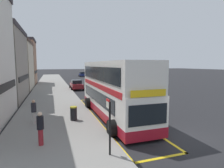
{
  "coord_description": "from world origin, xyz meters",
  "views": [
    {
      "loc": [
        -7.11,
        -7.89,
        4.17
      ],
      "look_at": [
        -1.84,
        7.72,
        2.39
      ],
      "focal_mm": 29.05,
      "sensor_mm": 36.0,
      "label": 1
    }
  ],
  "objects_px": {
    "bus_stop_sign": "(109,122)",
    "parked_car_maroon_across": "(76,85)",
    "parked_car_navy_ahead": "(82,74)",
    "litter_bin": "(74,113)",
    "parked_car_navy_behind": "(92,75)",
    "double_decker_bus": "(112,91)",
    "pedestrian_further_back": "(40,127)",
    "parked_car_white_far": "(101,80)",
    "pedestrian_waiting_near_sign": "(34,111)"
  },
  "relations": [
    {
      "from": "parked_car_maroon_across",
      "to": "pedestrian_waiting_near_sign",
      "type": "distance_m",
      "value": 18.01
    },
    {
      "from": "parked_car_white_far",
      "to": "parked_car_maroon_across",
      "type": "bearing_deg",
      "value": 45.58
    },
    {
      "from": "double_decker_bus",
      "to": "parked_car_navy_ahead",
      "type": "distance_m",
      "value": 49.32
    },
    {
      "from": "parked_car_white_far",
      "to": "double_decker_bus",
      "type": "bearing_deg",
      "value": 74.83
    },
    {
      "from": "litter_bin",
      "to": "parked_car_navy_behind",
      "type": "bearing_deg",
      "value": 75.95
    },
    {
      "from": "litter_bin",
      "to": "parked_car_maroon_across",
      "type": "bearing_deg",
      "value": 81.75
    },
    {
      "from": "parked_car_navy_behind",
      "to": "parked_car_maroon_across",
      "type": "relative_size",
      "value": 1.0
    },
    {
      "from": "parked_car_navy_behind",
      "to": "parked_car_maroon_across",
      "type": "distance_m",
      "value": 26.02
    },
    {
      "from": "parked_car_navy_ahead",
      "to": "litter_bin",
      "type": "distance_m",
      "value": 50.36
    },
    {
      "from": "bus_stop_sign",
      "to": "pedestrian_further_back",
      "type": "height_order",
      "value": "bus_stop_sign"
    },
    {
      "from": "double_decker_bus",
      "to": "parked_car_navy_behind",
      "type": "height_order",
      "value": "double_decker_bus"
    },
    {
      "from": "parked_car_navy_behind",
      "to": "pedestrian_further_back",
      "type": "distance_m",
      "value": 47.47
    },
    {
      "from": "parked_car_maroon_across",
      "to": "pedestrian_waiting_near_sign",
      "type": "height_order",
      "value": "pedestrian_waiting_near_sign"
    },
    {
      "from": "parked_car_navy_ahead",
      "to": "parked_car_navy_behind",
      "type": "bearing_deg",
      "value": 100.86
    },
    {
      "from": "bus_stop_sign",
      "to": "parked_car_maroon_across",
      "type": "height_order",
      "value": "bus_stop_sign"
    },
    {
      "from": "pedestrian_further_back",
      "to": "litter_bin",
      "type": "height_order",
      "value": "pedestrian_further_back"
    },
    {
      "from": "parked_car_white_far",
      "to": "pedestrian_waiting_near_sign",
      "type": "height_order",
      "value": "pedestrian_waiting_near_sign"
    },
    {
      "from": "double_decker_bus",
      "to": "parked_car_white_far",
      "type": "height_order",
      "value": "double_decker_bus"
    },
    {
      "from": "parked_car_navy_behind",
      "to": "litter_bin",
      "type": "distance_m",
      "value": 43.41
    },
    {
      "from": "parked_car_navy_behind",
      "to": "litter_bin",
      "type": "relative_size",
      "value": 4.19
    },
    {
      "from": "parked_car_navy_ahead",
      "to": "litter_bin",
      "type": "relative_size",
      "value": 4.19
    },
    {
      "from": "double_decker_bus",
      "to": "pedestrian_further_back",
      "type": "height_order",
      "value": "double_decker_bus"
    },
    {
      "from": "double_decker_bus",
      "to": "parked_car_maroon_across",
      "type": "bearing_deg",
      "value": 92.31
    },
    {
      "from": "pedestrian_waiting_near_sign",
      "to": "litter_bin",
      "type": "bearing_deg",
      "value": -2.42
    },
    {
      "from": "parked_car_maroon_across",
      "to": "pedestrian_further_back",
      "type": "distance_m",
      "value": 21.5
    },
    {
      "from": "parked_car_navy_ahead",
      "to": "pedestrian_further_back",
      "type": "relative_size",
      "value": 2.46
    },
    {
      "from": "pedestrian_waiting_near_sign",
      "to": "pedestrian_further_back",
      "type": "bearing_deg",
      "value": -80.8
    },
    {
      "from": "parked_car_white_far",
      "to": "bus_stop_sign",
      "type": "bearing_deg",
      "value": 73.34
    },
    {
      "from": "double_decker_bus",
      "to": "parked_car_navy_ahead",
      "type": "relative_size",
      "value": 2.71
    },
    {
      "from": "parked_car_navy_behind",
      "to": "parked_car_navy_ahead",
      "type": "height_order",
      "value": "same"
    },
    {
      "from": "parked_car_maroon_across",
      "to": "parked_car_navy_ahead",
      "type": "height_order",
      "value": "same"
    },
    {
      "from": "double_decker_bus",
      "to": "pedestrian_further_back",
      "type": "relative_size",
      "value": 6.68
    },
    {
      "from": "parked_car_white_far",
      "to": "pedestrian_waiting_near_sign",
      "type": "bearing_deg",
      "value": 62.66
    },
    {
      "from": "parked_car_navy_ahead",
      "to": "litter_bin",
      "type": "height_order",
      "value": "parked_car_navy_ahead"
    },
    {
      "from": "parked_car_navy_behind",
      "to": "parked_car_white_far",
      "type": "bearing_deg",
      "value": -94.53
    },
    {
      "from": "parked_car_white_far",
      "to": "parked_car_navy_ahead",
      "type": "distance_m",
      "value": 25.5
    },
    {
      "from": "bus_stop_sign",
      "to": "litter_bin",
      "type": "bearing_deg",
      "value": 99.34
    },
    {
      "from": "double_decker_bus",
      "to": "bus_stop_sign",
      "type": "bearing_deg",
      "value": -110.02
    },
    {
      "from": "double_decker_bus",
      "to": "pedestrian_further_back",
      "type": "distance_m",
      "value": 6.83
    },
    {
      "from": "parked_car_white_far",
      "to": "litter_bin",
      "type": "distance_m",
      "value": 25.6
    },
    {
      "from": "double_decker_bus",
      "to": "bus_stop_sign",
      "type": "relative_size",
      "value": 4.6
    },
    {
      "from": "double_decker_bus",
      "to": "parked_car_navy_ahead",
      "type": "height_order",
      "value": "double_decker_bus"
    },
    {
      "from": "bus_stop_sign",
      "to": "parked_car_navy_behind",
      "type": "distance_m",
      "value": 48.7
    },
    {
      "from": "parked_car_maroon_across",
      "to": "parked_car_navy_ahead",
      "type": "relative_size",
      "value": 1.0
    },
    {
      "from": "double_decker_bus",
      "to": "pedestrian_waiting_near_sign",
      "type": "height_order",
      "value": "double_decker_bus"
    },
    {
      "from": "parked_car_maroon_across",
      "to": "litter_bin",
      "type": "xyz_separation_m",
      "value": [
        -2.52,
        -17.36,
        -0.15
      ]
    },
    {
      "from": "double_decker_bus",
      "to": "pedestrian_further_back",
      "type": "xyz_separation_m",
      "value": [
        -5.24,
        -4.26,
        -1.0
      ]
    },
    {
      "from": "double_decker_bus",
      "to": "pedestrian_waiting_near_sign",
      "type": "xyz_separation_m",
      "value": [
        -5.85,
        -0.5,
        -1.03
      ]
    },
    {
      "from": "double_decker_bus",
      "to": "parked_car_maroon_across",
      "type": "xyz_separation_m",
      "value": [
        -0.68,
        16.75,
        -1.27
      ]
    },
    {
      "from": "parked_car_white_far",
      "to": "pedestrian_waiting_near_sign",
      "type": "relative_size",
      "value": 2.55
    }
  ]
}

